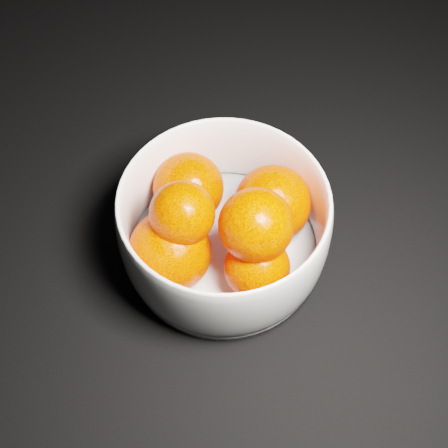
{
  "coord_description": "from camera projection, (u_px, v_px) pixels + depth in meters",
  "views": [
    {
      "loc": [
        -0.23,
        -0.57,
        0.54
      ],
      "look_at": [
        -0.25,
        -0.25,
        0.05
      ],
      "focal_mm": 50.0,
      "sensor_mm": 36.0,
      "label": 1
    }
  ],
  "objects": [
    {
      "name": "orange_pile",
      "position": [
        220.0,
        223.0,
        0.58
      ],
      "size": [
        0.17,
        0.15,
        0.11
      ],
      "color": "#FF3702",
      "rests_on": "bowl"
    },
    {
      "name": "bowl",
      "position": [
        224.0,
        227.0,
        0.58
      ],
      "size": [
        0.2,
        0.2,
        0.1
      ],
      "rotation": [
        0.0,
        0.0,
        0.26
      ],
      "color": "silver",
      "rests_on": "ground"
    },
    {
      "name": "ground",
      "position": [
        447.0,
        88.0,
        0.75
      ],
      "size": [
        3.0,
        3.0,
        0.0
      ],
      "primitive_type": "cube",
      "color": "black",
      "rests_on": "ground"
    }
  ]
}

